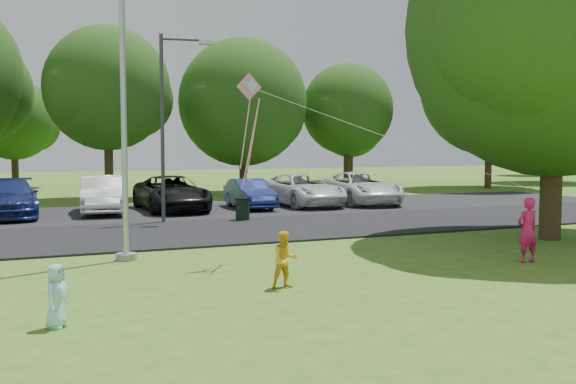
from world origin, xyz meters
name	(u,v)px	position (x,y,z in m)	size (l,w,h in m)	color
ground	(356,291)	(0.00, 0.00, 0.00)	(120.00, 120.00, 0.00)	#3E6A1C
park_road	(219,231)	(0.00, 9.00, 0.03)	(60.00, 6.00, 0.06)	black
parking_strip	(173,212)	(0.00, 15.50, 0.03)	(42.00, 7.00, 0.06)	black
flagpole	(123,85)	(-3.50, 5.00, 4.17)	(0.50, 0.50, 10.00)	#B7BABF
street_lamp	(170,111)	(-0.90, 11.80, 3.96)	(1.85, 0.48, 6.59)	#3F3F44
trash_can	(243,210)	(1.61, 11.35, 0.43)	(0.54, 0.54, 0.86)	black
big_tree	(555,35)	(8.37, 3.56, 5.89)	(9.21, 8.53, 10.36)	#332316
tree_row	(165,90)	(1.59, 24.23, 5.71)	(64.35, 11.94, 10.88)	#332316
horizon_trees	(171,123)	(4.06, 33.88, 4.30)	(77.46, 7.20, 7.02)	#332316
parked_cars	(195,193)	(0.93, 15.52, 0.77)	(20.21, 5.64, 1.49)	maroon
woman	(527,230)	(5.13, 1.02, 0.77)	(0.56, 0.37, 1.54)	#D61C5D
child_yellow	(285,260)	(-1.14, 0.74, 0.55)	(0.54, 0.42, 1.10)	yellow
child_blue	(56,296)	(-5.36, -0.42, 0.49)	(0.48, 0.31, 0.97)	#A1E3F7
kite	(256,107)	(-0.73, 3.47, 3.62)	(6.32, 2.79, 2.69)	pink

